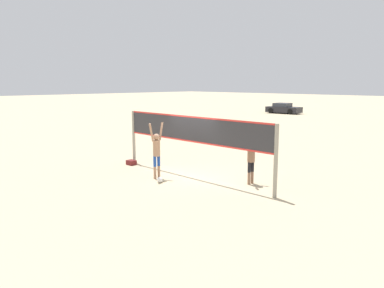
# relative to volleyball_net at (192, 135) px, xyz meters

# --- Properties ---
(ground_plane) EXTENTS (200.00, 200.00, 0.00)m
(ground_plane) POSITION_rel_volleyball_net_xyz_m (0.00, 0.00, -1.70)
(ground_plane) COLOR #C6B28C
(volleyball_net) EXTENTS (7.80, 0.14, 2.45)m
(volleyball_net) POSITION_rel_volleyball_net_xyz_m (0.00, 0.00, 0.00)
(volleyball_net) COLOR gray
(volleyball_net) RESTS_ON ground_plane
(player_spiker) EXTENTS (0.28, 0.71, 2.21)m
(player_spiker) POSITION_rel_volleyball_net_xyz_m (-0.86, -1.10, -0.53)
(player_spiker) COLOR tan
(player_spiker) RESTS_ON ground_plane
(player_blocker) EXTENTS (0.28, 0.69, 2.06)m
(player_blocker) POSITION_rel_volleyball_net_xyz_m (2.25, 0.83, -0.62)
(player_blocker) COLOR #8C664C
(player_blocker) RESTS_ON ground_plane
(volleyball) EXTENTS (0.22, 0.22, 0.22)m
(volleyball) POSITION_rel_volleyball_net_xyz_m (-0.29, -1.44, -1.59)
(volleyball) COLOR white
(volleyball) RESTS_ON ground_plane
(gear_bag) EXTENTS (0.40, 0.33, 0.21)m
(gear_bag) POSITION_rel_volleyball_net_xyz_m (-3.60, -0.35, -1.60)
(gear_bag) COLOR maroon
(gear_bag) RESTS_ON ground_plane
(parked_car_near) EXTENTS (4.20, 2.29, 1.26)m
(parked_car_near) POSITION_rel_volleyball_net_xyz_m (-13.97, 29.89, -1.13)
(parked_car_near) COLOR #232328
(parked_car_near) RESTS_ON ground_plane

